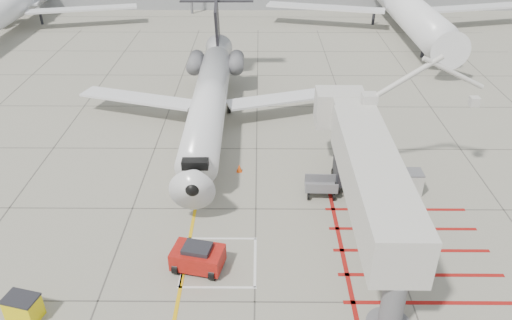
# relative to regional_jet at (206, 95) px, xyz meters

# --- Properties ---
(ground_plane) EXTENTS (260.00, 260.00, 0.00)m
(ground_plane) POSITION_rel_regional_jet_xyz_m (3.91, -13.39, -3.97)
(ground_plane) COLOR gray
(ground_plane) RESTS_ON ground
(regional_jet) EXTENTS (24.33, 30.52, 7.93)m
(regional_jet) POSITION_rel_regional_jet_xyz_m (0.00, 0.00, 0.00)
(regional_jet) COLOR silver
(regional_jet) RESTS_ON ground_plane
(jet_bridge) EXTENTS (8.99, 18.86, 7.53)m
(jet_bridge) POSITION_rel_regional_jet_xyz_m (10.36, -12.57, -0.20)
(jet_bridge) COLOR beige
(jet_bridge) RESTS_ON ground_plane
(pushback_tug) EXTENTS (3.05, 2.27, 1.60)m
(pushback_tug) POSITION_rel_regional_jet_xyz_m (0.79, -14.89, -3.17)
(pushback_tug) COLOR #A81610
(pushback_tug) RESTS_ON ground_plane
(spill_bin) EXTENTS (1.76, 1.38, 1.35)m
(spill_bin) POSITION_rel_regional_jet_xyz_m (-7.29, -18.48, -3.29)
(spill_bin) COLOR yellow
(spill_bin) RESTS_ON ground_plane
(baggage_cart) EXTENTS (2.18, 1.42, 1.35)m
(baggage_cart) POSITION_rel_regional_jet_xyz_m (8.25, -7.81, -3.29)
(baggage_cart) COLOR slate
(baggage_cart) RESTS_ON ground_plane
(ground_power_unit) EXTENTS (2.06, 1.21, 1.63)m
(ground_power_unit) POSITION_rel_regional_jet_xyz_m (13.97, -7.39, -3.15)
(ground_power_unit) COLOR beige
(ground_power_unit) RESTS_ON ground_plane
(cone_nose) EXTENTS (0.38, 0.38, 0.53)m
(cone_nose) POSITION_rel_regional_jet_xyz_m (-1.25, -6.53, -3.70)
(cone_nose) COLOR #DE3E0B
(cone_nose) RESTS_ON ground_plane
(cone_side) EXTENTS (0.41, 0.41, 0.57)m
(cone_side) POSITION_rel_regional_jet_xyz_m (2.68, -4.78, -3.68)
(cone_side) COLOR #E0480B
(cone_side) RESTS_ON ground_plane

